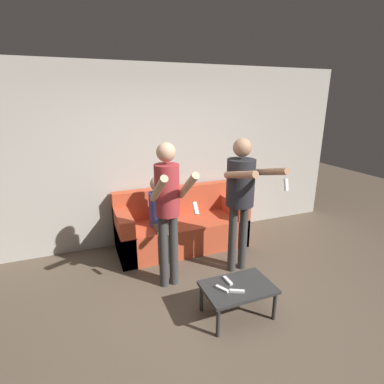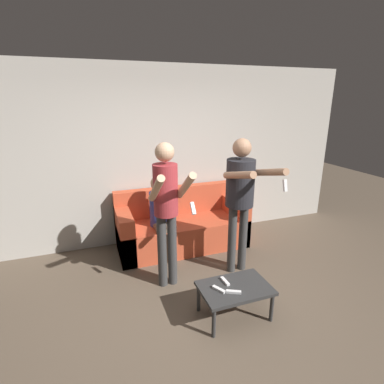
{
  "view_description": "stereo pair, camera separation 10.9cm",
  "coord_description": "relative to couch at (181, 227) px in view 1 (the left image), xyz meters",
  "views": [
    {
      "loc": [
        -1.2,
        -2.21,
        2.21
      ],
      "look_at": [
        0.19,
        1.32,
        1.02
      ],
      "focal_mm": 28.0,
      "sensor_mm": 36.0,
      "label": 1
    },
    {
      "loc": [
        -1.1,
        -2.25,
        2.21
      ],
      "look_at": [
        0.19,
        1.32,
        1.02
      ],
      "focal_mm": 28.0,
      "sensor_mm": 36.0,
      "label": 2
    }
  ],
  "objects": [
    {
      "name": "person_standing_left",
      "position": [
        -0.47,
        -0.93,
        0.78
      ],
      "size": [
        0.4,
        0.65,
        1.76
      ],
      "color": "#383838",
      "rests_on": "ground_plane"
    },
    {
      "name": "wall_back",
      "position": [
        -0.19,
        0.42,
        1.04
      ],
      "size": [
        6.4,
        0.06,
        2.7
      ],
      "color": "#B7B2A8",
      "rests_on": "ground_plane"
    },
    {
      "name": "remote_far",
      "position": [
        -0.04,
        -1.6,
        0.06
      ],
      "size": [
        0.04,
        0.15,
        0.02
      ],
      "color": "white",
      "rests_on": "coffee_table"
    },
    {
      "name": "coffee_table",
      "position": [
        0.03,
        -1.71,
        0.01
      ],
      "size": [
        0.73,
        0.48,
        0.35
      ],
      "color": "#2D2D2D",
      "rests_on": "ground_plane"
    },
    {
      "name": "remote_mid",
      "position": [
        -0.16,
        -1.71,
        0.06
      ],
      "size": [
        0.1,
        0.15,
        0.02
      ],
      "color": "white",
      "rests_on": "coffee_table"
    },
    {
      "name": "couch",
      "position": [
        0.0,
        0.0,
        0.0
      ],
      "size": [
        1.94,
        0.79,
        0.89
      ],
      "color": "#C64C2D",
      "rests_on": "ground_plane"
    },
    {
      "name": "ground_plane",
      "position": [
        -0.19,
        -1.8,
        -0.31
      ],
      "size": [
        14.0,
        14.0,
        0.0
      ],
      "primitive_type": "plane",
      "color": "brown"
    },
    {
      "name": "person_standing_right",
      "position": [
        0.48,
        -0.94,
        0.82
      ],
      "size": [
        0.47,
        0.81,
        1.76
      ],
      "color": "#383838",
      "rests_on": "ground_plane"
    },
    {
      "name": "remote_near",
      "position": [
        -0.04,
        -1.79,
        0.06
      ],
      "size": [
        0.15,
        0.1,
        0.02
      ],
      "color": "white",
      "rests_on": "coffee_table"
    },
    {
      "name": "person_seated",
      "position": [
        -0.37,
        -0.17,
        0.34
      ],
      "size": [
        0.27,
        0.51,
        1.18
      ],
      "color": "brown",
      "rests_on": "ground_plane"
    }
  ]
}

